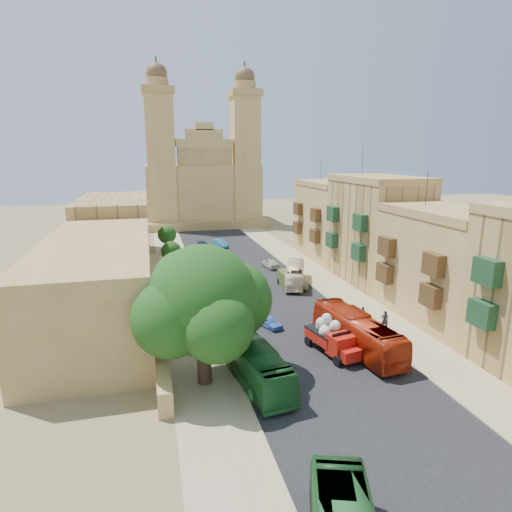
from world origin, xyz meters
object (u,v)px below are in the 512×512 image
ficus_tree (204,304)px  car_cream (297,282)px  bus_green_north (252,360)px  street_tree_a (187,310)px  car_blue_a (269,322)px  olive_pickup (290,280)px  street_tree_c (171,251)px  pedestrian_c (363,314)px  car_dkblue (204,246)px  church (202,184)px  street_tree_b (177,272)px  car_blue_b (220,243)px  street_tree_d (167,235)px  bus_cream_east (295,275)px  bus_red_east (357,332)px  car_white_a (232,282)px  red_truck (332,337)px  car_white_b (270,263)px  pedestrian_a (385,320)px

ficus_tree → car_cream: bearing=55.0°
bus_green_north → street_tree_a: bearing=108.3°
car_blue_a → car_cream: size_ratio=0.66×
olive_pickup → car_blue_a: 13.07m
street_tree_a → street_tree_c: bearing=90.0°
car_blue_a → olive_pickup: bearing=39.1°
street_tree_c → pedestrian_c: street_tree_c is taller
car_dkblue → church: bearing=72.6°
church → street_tree_b: 55.88m
car_blue_b → street_tree_d: bearing=177.6°
church → street_tree_c: size_ratio=8.18×
church → street_tree_d: bearing=-108.1°
street_tree_d → car_cream: 27.92m
olive_pickup → bus_green_north: (-9.97, -20.77, 0.58)m
bus_cream_east → olive_pickup: bearing=66.4°
bus_cream_east → car_dkblue: bus_cream_east is taller
bus_red_east → street_tree_c: bearing=-70.6°
car_white_a → car_dkblue: size_ratio=0.87×
street_tree_c → bus_green_north: 32.59m
red_truck → bus_red_east: bearing=5.7°
red_truck → car_dkblue: bearing=96.8°
street_tree_c → car_blue_a: size_ratio=1.40×
car_cream → street_tree_b: bearing=12.6°
street_tree_c → pedestrian_c: 29.93m
car_white_b → pedestrian_a: size_ratio=2.05×
church → car_white_b: (4.33, -44.21, -8.84)m
street_tree_d → car_blue_b: (9.50, 2.78, -2.51)m
ficus_tree → pedestrian_a: 19.50m
street_tree_b → bus_green_north: (4.03, -20.31, -1.67)m
street_tree_b → car_blue_a: bearing=-54.3°
bus_green_north → pedestrian_a: 15.66m
church → car_white_b: 45.29m
ficus_tree → car_cream: size_ratio=2.16×
car_dkblue → car_blue_b: bearing=9.2°
ficus_tree → olive_pickup: bearing=56.8°
car_blue_b → church: bearing=70.3°
pedestrian_a → pedestrian_c: 2.58m
red_truck → car_white_b: red_truck is taller
street_tree_c → car_white_b: size_ratio=1.12×
car_blue_a → car_white_a: (-1.02, 13.69, 0.05)m
bus_green_north → car_dkblue: bearing=79.5°
bus_cream_east → car_cream: 1.22m
street_tree_c → red_truck: (11.59, -29.88, -1.52)m
street_tree_a → bus_cream_east: 20.42m
church → street_tree_b: bearing=-100.4°
ficus_tree → bus_cream_east: 26.50m
red_truck → bus_cream_east: (3.55, 19.49, -0.15)m
olive_pickup → car_dkblue: (-7.60, 25.22, -0.33)m
pedestrian_c → car_cream: bearing=-177.3°
church → car_dkblue: 30.49m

